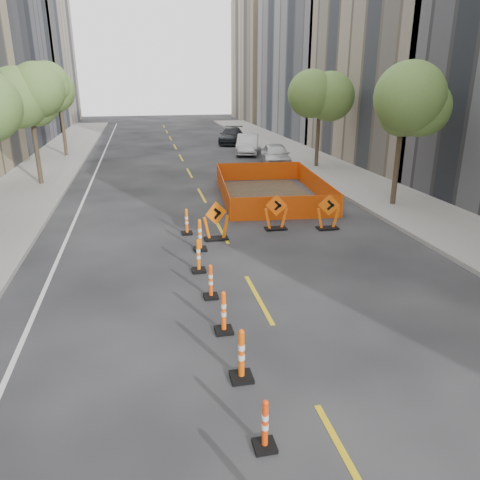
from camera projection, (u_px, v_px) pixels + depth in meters
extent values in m
plane|color=black|center=(308.00, 389.00, 9.03)|extent=(140.00, 140.00, 0.00)
cube|color=gray|center=(404.00, 204.00, 21.83)|extent=(4.00, 90.00, 0.15)
cube|color=gray|center=(9.00, 38.00, 53.84)|extent=(12.00, 20.00, 20.00)
cube|color=gray|center=(431.00, 57.00, 32.00)|extent=(12.00, 16.00, 14.00)
cube|color=gray|center=(338.00, 31.00, 46.17)|extent=(12.00, 18.00, 20.00)
cube|color=tan|center=(284.00, 59.00, 63.83)|extent=(12.00, 14.00, 16.00)
cylinder|color=#382B1E|center=(38.00, 157.00, 25.37)|extent=(0.24, 0.24, 3.15)
sphere|color=#4C7230|center=(30.00, 100.00, 24.39)|extent=(2.80, 2.80, 2.80)
cylinder|color=#382B1E|center=(64.00, 136.00, 34.62)|extent=(0.24, 0.24, 3.15)
sphere|color=#4C7230|center=(59.00, 94.00, 33.64)|extent=(2.80, 2.80, 2.80)
cylinder|color=#382B1E|center=(396.00, 173.00, 21.22)|extent=(0.24, 0.24, 3.15)
sphere|color=#4C7230|center=(403.00, 105.00, 20.24)|extent=(2.80, 2.80, 2.80)
cylinder|color=#382B1E|center=(317.00, 144.00, 30.46)|extent=(0.24, 0.24, 3.15)
sphere|color=#4C7230|center=(320.00, 96.00, 29.48)|extent=(2.80, 2.80, 2.80)
imported|color=silver|center=(276.00, 155.00, 31.47)|extent=(2.39, 4.58, 1.49)
imported|color=#B7B7BD|center=(248.00, 144.00, 36.46)|extent=(2.72, 4.76, 1.48)
imported|color=black|center=(231.00, 136.00, 42.16)|extent=(3.24, 5.19, 1.40)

